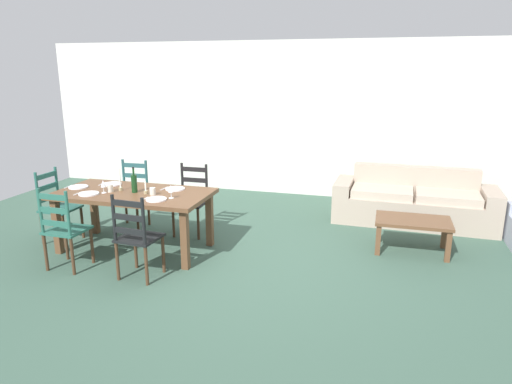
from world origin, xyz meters
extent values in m
cube|color=#395546|center=(0.00, 0.00, -0.01)|extent=(9.60, 9.60, 0.02)
cube|color=silver|center=(0.00, 3.30, 1.35)|extent=(9.60, 0.16, 2.70)
cube|color=brown|center=(-1.38, 0.04, 0.72)|extent=(1.90, 0.96, 0.05)
cube|color=brown|center=(-2.23, -0.34, 0.35)|extent=(0.08, 0.08, 0.70)
cube|color=brown|center=(-0.53, -0.34, 0.35)|extent=(0.08, 0.08, 0.70)
cube|color=brown|center=(-2.23, 0.42, 0.35)|extent=(0.08, 0.08, 0.70)
cube|color=brown|center=(-0.53, 0.42, 0.35)|extent=(0.08, 0.08, 0.70)
cube|color=#265C4D|center=(-1.84, -0.66, 0.45)|extent=(0.43, 0.41, 0.03)
cylinder|color=#472F1E|center=(-2.01, -0.48, 0.22)|extent=(0.04, 0.04, 0.43)
cylinder|color=#472F1E|center=(-1.65, -0.49, 0.22)|extent=(0.04, 0.04, 0.43)
cylinder|color=#472F1E|center=(-2.02, -0.82, 0.22)|extent=(0.04, 0.04, 0.43)
cylinder|color=#472F1E|center=(-1.66, -0.83, 0.22)|extent=(0.04, 0.04, 0.43)
cylinder|color=#265C4D|center=(-2.02, -0.82, 0.71)|extent=(0.04, 0.04, 0.50)
cylinder|color=#265C4D|center=(-1.66, -0.83, 0.71)|extent=(0.04, 0.04, 0.50)
cube|color=#265C4D|center=(-1.84, -0.83, 0.58)|extent=(0.38, 0.04, 0.06)
cube|color=#265C4D|center=(-1.84, -0.83, 0.73)|extent=(0.38, 0.04, 0.06)
cube|color=#265C4D|center=(-1.84, -0.83, 0.88)|extent=(0.38, 0.04, 0.06)
cube|color=black|center=(-0.92, -0.66, 0.45)|extent=(0.45, 0.43, 0.03)
cylinder|color=#472F1E|center=(-1.09, -0.47, 0.22)|extent=(0.04, 0.04, 0.43)
cylinder|color=#472F1E|center=(-0.73, -0.50, 0.22)|extent=(0.04, 0.04, 0.43)
cylinder|color=#472F1E|center=(-1.11, -0.81, 0.22)|extent=(0.04, 0.04, 0.43)
cylinder|color=#472F1E|center=(-0.75, -0.84, 0.22)|extent=(0.04, 0.04, 0.43)
cylinder|color=black|center=(-1.11, -0.81, 0.71)|extent=(0.04, 0.04, 0.50)
cylinder|color=black|center=(-0.75, -0.84, 0.71)|extent=(0.04, 0.04, 0.50)
cube|color=black|center=(-0.93, -0.83, 0.58)|extent=(0.38, 0.05, 0.06)
cube|color=black|center=(-0.93, -0.83, 0.73)|extent=(0.38, 0.05, 0.06)
cube|color=black|center=(-0.93, -0.83, 0.88)|extent=(0.38, 0.05, 0.06)
cube|color=#264F52|center=(-1.86, 0.75, 0.45)|extent=(0.44, 0.42, 0.03)
cylinder|color=#472F1E|center=(-1.67, 0.59, 0.22)|extent=(0.04, 0.04, 0.43)
cylinder|color=#472F1E|center=(-2.03, 0.58, 0.22)|extent=(0.04, 0.04, 0.43)
cylinder|color=#472F1E|center=(-1.69, 0.93, 0.22)|extent=(0.04, 0.04, 0.43)
cylinder|color=#472F1E|center=(-2.05, 0.92, 0.22)|extent=(0.04, 0.04, 0.43)
cylinder|color=#264F52|center=(-1.69, 0.93, 0.71)|extent=(0.04, 0.04, 0.50)
cylinder|color=#264F52|center=(-2.05, 0.92, 0.71)|extent=(0.04, 0.04, 0.50)
cube|color=#264F52|center=(-1.87, 0.92, 0.58)|extent=(0.38, 0.04, 0.06)
cube|color=#264F52|center=(-1.87, 0.92, 0.73)|extent=(0.38, 0.04, 0.06)
cube|color=#264F52|center=(-1.87, 0.92, 0.88)|extent=(0.38, 0.04, 0.06)
cube|color=black|center=(-0.94, 0.73, 0.45)|extent=(0.42, 0.40, 0.03)
cylinder|color=#472F1E|center=(-0.76, 0.57, 0.22)|extent=(0.04, 0.04, 0.43)
cylinder|color=#472F1E|center=(-1.12, 0.56, 0.22)|extent=(0.04, 0.04, 0.43)
cylinder|color=#472F1E|center=(-0.76, 0.91, 0.22)|extent=(0.04, 0.04, 0.43)
cylinder|color=#472F1E|center=(-1.12, 0.90, 0.22)|extent=(0.04, 0.04, 0.43)
cylinder|color=black|center=(-0.76, 0.91, 0.71)|extent=(0.04, 0.04, 0.50)
cylinder|color=black|center=(-1.12, 0.90, 0.71)|extent=(0.04, 0.04, 0.50)
cube|color=black|center=(-0.94, 0.90, 0.58)|extent=(0.38, 0.03, 0.06)
cube|color=black|center=(-0.94, 0.90, 0.73)|extent=(0.38, 0.03, 0.06)
cube|color=black|center=(-0.94, 0.90, 0.88)|extent=(0.38, 0.03, 0.06)
cube|color=#23594E|center=(-2.46, 0.03, 0.45)|extent=(0.41, 0.43, 0.03)
cylinder|color=#472F1E|center=(-2.29, 0.20, 0.22)|extent=(0.04, 0.04, 0.43)
cylinder|color=#472F1E|center=(-2.29, -0.16, 0.22)|extent=(0.04, 0.04, 0.43)
cylinder|color=#472F1E|center=(-2.63, 0.21, 0.22)|extent=(0.04, 0.04, 0.43)
cylinder|color=#472F1E|center=(-2.63, -0.15, 0.22)|extent=(0.04, 0.04, 0.43)
cylinder|color=#23594E|center=(-2.63, 0.21, 0.71)|extent=(0.04, 0.04, 0.50)
cylinder|color=#23594E|center=(-2.63, -0.15, 0.71)|extent=(0.04, 0.04, 0.50)
cube|color=#23594E|center=(-2.63, 0.03, 0.58)|extent=(0.03, 0.38, 0.06)
cube|color=#23594E|center=(-2.63, 0.03, 0.73)|extent=(0.03, 0.38, 0.06)
cube|color=#23594E|center=(-2.63, 0.03, 0.88)|extent=(0.03, 0.38, 0.06)
cylinder|color=white|center=(-1.83, -0.21, 0.76)|extent=(0.24, 0.24, 0.02)
cube|color=silver|center=(-1.98, -0.21, 0.75)|extent=(0.02, 0.17, 0.01)
cylinder|color=white|center=(-0.93, -0.21, 0.76)|extent=(0.24, 0.24, 0.02)
cube|color=silver|center=(-1.08, -0.21, 0.75)|extent=(0.02, 0.17, 0.01)
cylinder|color=white|center=(-1.83, 0.29, 0.76)|extent=(0.24, 0.24, 0.02)
cube|color=silver|center=(-1.98, 0.29, 0.75)|extent=(0.03, 0.17, 0.01)
cylinder|color=white|center=(-0.93, 0.29, 0.76)|extent=(0.24, 0.24, 0.02)
cube|color=silver|center=(-1.08, 0.29, 0.75)|extent=(0.03, 0.17, 0.01)
cylinder|color=white|center=(-2.16, 0.04, 0.76)|extent=(0.24, 0.24, 0.02)
cube|color=silver|center=(-2.31, 0.04, 0.75)|extent=(0.03, 0.17, 0.01)
cylinder|color=#143819|center=(-1.35, 0.03, 0.86)|extent=(0.07, 0.07, 0.22)
cylinder|color=#143819|center=(-1.35, 0.03, 1.01)|extent=(0.02, 0.02, 0.08)
cylinder|color=black|center=(-1.35, 0.03, 1.06)|extent=(0.03, 0.03, 0.02)
cylinder|color=white|center=(-1.70, -0.10, 0.75)|extent=(0.06, 0.06, 0.01)
cylinder|color=white|center=(-1.70, -0.10, 0.79)|extent=(0.01, 0.01, 0.07)
cone|color=white|center=(-1.70, -0.10, 0.87)|extent=(0.06, 0.06, 0.08)
cylinder|color=white|center=(-0.80, -0.10, 0.75)|extent=(0.06, 0.06, 0.01)
cylinder|color=white|center=(-0.80, -0.10, 0.79)|extent=(0.01, 0.01, 0.07)
cone|color=white|center=(-0.80, -0.10, 0.87)|extent=(0.06, 0.06, 0.08)
cylinder|color=beige|center=(-1.08, -0.02, 0.80)|extent=(0.07, 0.07, 0.09)
cylinder|color=beige|center=(-1.65, -0.03, 0.80)|extent=(0.07, 0.07, 0.09)
cylinder|color=#998C66|center=(-1.56, 0.06, 0.77)|extent=(0.05, 0.05, 0.04)
cylinder|color=white|center=(-1.56, 0.06, 0.91)|extent=(0.02, 0.02, 0.24)
cylinder|color=#998C66|center=(-1.18, 0.00, 0.77)|extent=(0.05, 0.05, 0.04)
cylinder|color=white|center=(-1.18, 0.00, 0.85)|extent=(0.02, 0.02, 0.12)
cube|color=tan|center=(2.03, 2.06, 0.20)|extent=(1.83, 0.86, 0.40)
cube|color=tan|center=(2.04, 2.36, 0.40)|extent=(1.81, 0.26, 0.80)
cube|color=tan|center=(3.04, 2.02, 0.29)|extent=(0.27, 0.81, 0.58)
cube|color=tan|center=(1.01, 2.10, 0.29)|extent=(0.27, 0.81, 0.58)
cube|color=#BDA995|center=(2.47, 1.99, 0.46)|extent=(0.88, 0.67, 0.12)
cube|color=#BDA995|center=(1.57, 2.02, 0.46)|extent=(0.88, 0.67, 0.12)
cube|color=brown|center=(1.97, 0.91, 0.40)|extent=(0.90, 0.56, 0.04)
cube|color=brown|center=(1.57, 0.68, 0.19)|extent=(0.06, 0.06, 0.38)
cube|color=brown|center=(2.37, 0.68, 0.19)|extent=(0.06, 0.06, 0.38)
cube|color=brown|center=(1.57, 1.14, 0.19)|extent=(0.06, 0.06, 0.38)
cube|color=brown|center=(2.37, 1.14, 0.19)|extent=(0.06, 0.06, 0.38)
camera|label=1|loc=(1.57, -4.81, 2.21)|focal=32.32mm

